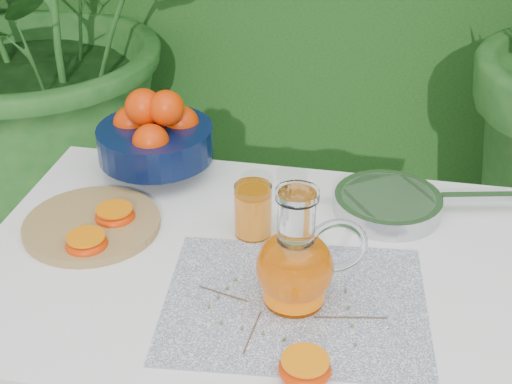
% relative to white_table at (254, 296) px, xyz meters
% --- Properties ---
extents(potted_plant_left, '(2.17, 2.17, 1.58)m').
position_rel_white_table_xyz_m(potted_plant_left, '(-1.00, 1.23, 0.12)').
color(potted_plant_left, '#1D541D').
rests_on(potted_plant_left, ground).
extents(white_table, '(1.00, 0.70, 0.75)m').
position_rel_white_table_xyz_m(white_table, '(0.00, 0.00, 0.00)').
color(white_table, white).
rests_on(white_table, ground).
extents(placemat, '(0.45, 0.37, 0.00)m').
position_rel_white_table_xyz_m(placemat, '(0.09, -0.10, 0.08)').
color(placemat, '#0D1D49').
rests_on(placemat, white_table).
extents(cutting_board, '(0.30, 0.30, 0.02)m').
position_rel_white_table_xyz_m(cutting_board, '(-0.32, 0.04, 0.09)').
color(cutting_board, olive).
rests_on(cutting_board, white_table).
extents(fruit_bowl, '(0.29, 0.29, 0.19)m').
position_rel_white_table_xyz_m(fruit_bowl, '(-0.27, 0.28, 0.17)').
color(fruit_bowl, black).
rests_on(fruit_bowl, white_table).
extents(juice_pitcher, '(0.19, 0.15, 0.21)m').
position_rel_white_table_xyz_m(juice_pitcher, '(0.09, -0.10, 0.16)').
color(juice_pitcher, white).
rests_on(juice_pitcher, white_table).
extents(juice_tumbler, '(0.08, 0.08, 0.10)m').
position_rel_white_table_xyz_m(juice_tumbler, '(-0.02, 0.08, 0.13)').
color(juice_tumbler, white).
rests_on(juice_tumbler, white_table).
extents(saute_pan, '(0.38, 0.25, 0.04)m').
position_rel_white_table_xyz_m(saute_pan, '(0.23, 0.21, 0.10)').
color(saute_pan, '#AEAFB3').
rests_on(saute_pan, white_table).
extents(orange_halves, '(0.53, 0.43, 0.04)m').
position_rel_white_table_xyz_m(orange_halves, '(-0.15, -0.08, 0.10)').
color(orange_halves, '#D73A02').
rests_on(orange_halves, white_table).
extents(thyme_sprigs, '(0.31, 0.18, 0.01)m').
position_rel_white_table_xyz_m(thyme_sprigs, '(0.07, -0.14, 0.09)').
color(thyme_sprigs, '#4F3624').
rests_on(thyme_sprigs, white_table).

